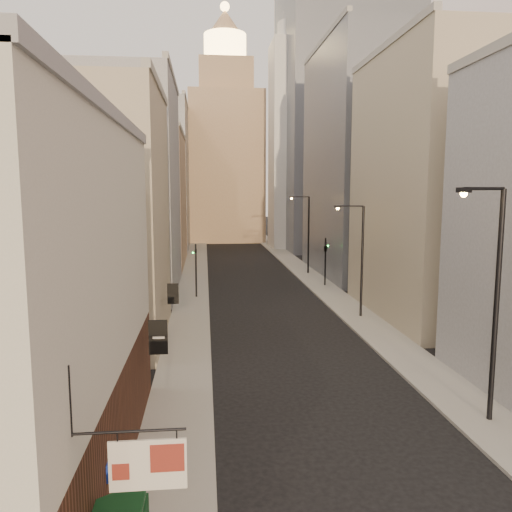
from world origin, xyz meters
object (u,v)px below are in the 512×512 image
(streetlamp_near, at_px, (493,292))
(traffic_light_left, at_px, (196,259))
(streetlamp_mid, at_px, (359,254))
(clock_tower, at_px, (226,150))
(white_tower, at_px, (295,138))
(traffic_light_right, at_px, (325,250))
(streetlamp_far, at_px, (307,230))

(streetlamp_near, distance_m, traffic_light_left, 29.03)
(streetlamp_mid, height_order, traffic_light_left, streetlamp_mid)
(clock_tower, height_order, streetlamp_near, clock_tower)
(white_tower, bearing_deg, traffic_light_left, -112.04)
(white_tower, bearing_deg, streetlamp_near, -93.12)
(streetlamp_mid, bearing_deg, traffic_light_right, 105.40)
(clock_tower, bearing_deg, streetlamp_mid, -83.18)
(white_tower, bearing_deg, traffic_light_right, -94.96)
(streetlamp_far, relative_size, traffic_light_right, 1.82)
(white_tower, xyz_separation_m, streetlamp_mid, (-3.57, -48.12, -13.65))
(traffic_light_left, bearing_deg, streetlamp_near, 125.28)
(streetlamp_near, bearing_deg, traffic_light_left, 96.35)
(streetlamp_far, relative_size, traffic_light_left, 1.82)
(white_tower, height_order, traffic_light_left, white_tower)
(traffic_light_right, bearing_deg, streetlamp_mid, 101.27)
(streetlamp_far, height_order, traffic_light_right, streetlamp_far)
(clock_tower, xyz_separation_m, traffic_light_right, (7.92, -49.48, -13.89))
(streetlamp_near, xyz_separation_m, traffic_light_right, (0.51, 30.46, -1.92))
(white_tower, bearing_deg, streetlamp_far, -97.14)
(clock_tower, relative_size, streetlamp_far, 4.92)
(clock_tower, xyz_separation_m, white_tower, (11.00, -14.00, 0.97))
(streetlamp_near, height_order, streetlamp_mid, streetlamp_near)
(streetlamp_near, relative_size, traffic_light_right, 1.98)
(streetlamp_far, bearing_deg, traffic_light_right, -78.42)
(clock_tower, xyz_separation_m, streetlamp_far, (7.52, -41.76, -12.42))
(clock_tower, height_order, traffic_light_right, clock_tower)
(traffic_light_left, xyz_separation_m, traffic_light_right, (13.04, 4.36, 0.09))
(streetlamp_near, xyz_separation_m, streetlamp_far, (0.11, 38.18, -0.45))
(streetlamp_mid, bearing_deg, white_tower, 103.36)
(clock_tower, height_order, traffic_light_left, clock_tower)
(streetlamp_mid, xyz_separation_m, traffic_light_right, (0.49, 12.64, -1.21))
(streetlamp_near, bearing_deg, white_tower, 67.59)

